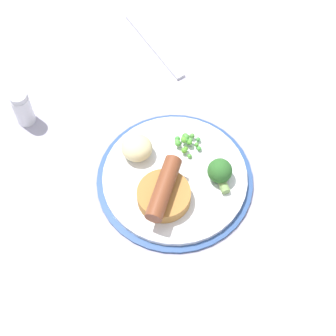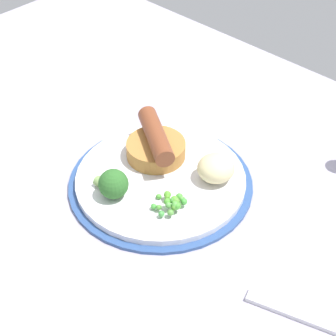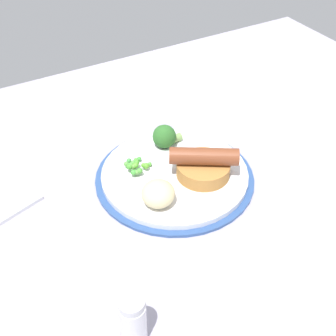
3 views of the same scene
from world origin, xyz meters
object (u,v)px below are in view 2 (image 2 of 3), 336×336
at_px(pea_pile, 172,203).
at_px(broccoli_floret_far, 113,184).
at_px(dinner_plate, 161,181).
at_px(potato_chunk_0, 216,168).
at_px(fork, 329,325).
at_px(sausage_pudding, 156,145).

bearing_deg(pea_pile, broccoli_floret_far, 25.19).
relative_size(dinner_plate, pea_pile, 5.76).
bearing_deg(broccoli_floret_far, dinner_plate, 70.45).
bearing_deg(broccoli_floret_far, potato_chunk_0, 53.86).
height_order(pea_pile, fork, pea_pile).
bearing_deg(dinner_plate, pea_pile, 147.92).
distance_m(sausage_pudding, potato_chunk_0, 0.09).
bearing_deg(dinner_plate, fork, 172.66).
relative_size(sausage_pudding, broccoli_floret_far, 1.97).
relative_size(pea_pile, potato_chunk_0, 0.87).
distance_m(pea_pile, fork, 0.23).
bearing_deg(sausage_pudding, broccoli_floret_far, -49.20).
relative_size(sausage_pudding, fork, 0.56).
bearing_deg(potato_chunk_0, dinner_plate, 40.85).
relative_size(potato_chunk_0, fork, 0.28).
distance_m(potato_chunk_0, fork, 0.24).
height_order(sausage_pudding, potato_chunk_0, sausage_pudding).
relative_size(broccoli_floret_far, fork, 0.29).
xyz_separation_m(sausage_pudding, pea_pile, (-0.09, 0.06, -0.01)).
bearing_deg(sausage_pudding, pea_pile, -2.62).
bearing_deg(broccoli_floret_far, sausage_pudding, 96.29).
xyz_separation_m(dinner_plate, potato_chunk_0, (-0.05, -0.05, 0.03)).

